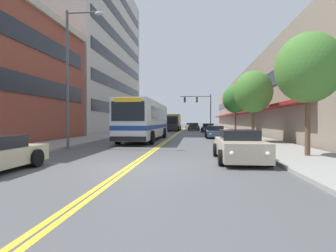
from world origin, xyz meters
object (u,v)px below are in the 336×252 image
(car_navy_parked_right_far, at_px, (208,128))
(car_charcoal_moving_lead, at_px, (194,127))
(car_red_parked_left_mid, at_px, (143,129))
(street_tree_right_near, at_px, (308,68))
(car_champagne_parked_right_foreground, at_px, (239,146))
(street_tree_right_far, at_px, (236,99))
(city_bus, at_px, (146,119))
(box_truck, at_px, (173,122))
(car_white_moving_second, at_px, (190,126))
(street_tree_right_mid, at_px, (253,92))
(car_slate_blue_parked_right_mid, at_px, (215,132))
(car_silver_parked_left_far, at_px, (153,128))
(traffic_signal_mast, at_px, (200,105))
(fire_hydrant, at_px, (239,136))
(street_lamp_left_near, at_px, (72,67))

(car_navy_parked_right_far, height_order, car_charcoal_moving_lead, car_charcoal_moving_lead)
(car_red_parked_left_mid, bearing_deg, car_navy_parked_right_far, 41.19)
(car_red_parked_left_mid, bearing_deg, street_tree_right_near, -61.02)
(car_champagne_parked_right_foreground, xyz_separation_m, street_tree_right_far, (2.64, 18.44, 3.53))
(city_bus, distance_m, box_truck, 23.10)
(car_white_moving_second, bearing_deg, street_tree_right_mid, -82.48)
(car_slate_blue_parked_right_mid, bearing_deg, city_bus, -149.29)
(car_silver_parked_left_far, height_order, box_truck, box_truck)
(car_navy_parked_right_far, relative_size, traffic_signal_mast, 0.65)
(street_tree_right_mid, bearing_deg, car_red_parked_left_mid, 129.96)
(traffic_signal_mast, bearing_deg, car_slate_blue_parked_right_mid, -86.95)
(car_white_moving_second, bearing_deg, car_charcoal_moving_lead, -85.89)
(car_slate_blue_parked_right_mid, bearing_deg, car_navy_parked_right_far, 90.01)
(car_slate_blue_parked_right_mid, relative_size, car_navy_parked_right_far, 1.05)
(car_silver_parked_left_far, distance_m, street_tree_right_mid, 24.84)
(box_truck, bearing_deg, city_bus, -91.24)
(street_tree_right_near, height_order, fire_hydrant, street_tree_right_near)
(car_red_parked_left_mid, height_order, car_champagne_parked_right_foreground, car_champagne_parked_right_foreground)
(city_bus, bearing_deg, car_slate_blue_parked_right_mid, 30.71)
(city_bus, xyz_separation_m, car_charcoal_moving_lead, (4.16, 25.38, -1.22))
(car_white_moving_second, distance_m, street_tree_right_near, 51.27)
(car_slate_blue_parked_right_mid, xyz_separation_m, street_lamp_left_near, (-9.43, -11.65, 4.37))
(car_red_parked_left_mid, distance_m, traffic_signal_mast, 16.26)
(car_red_parked_left_mid, relative_size, street_lamp_left_near, 0.55)
(box_truck, bearing_deg, car_slate_blue_parked_right_mid, -72.97)
(car_silver_parked_left_far, relative_size, car_white_moving_second, 0.94)
(city_bus, bearing_deg, car_silver_parked_left_far, 97.14)
(fire_hydrant, bearing_deg, street_tree_right_far, 83.37)
(traffic_signal_mast, bearing_deg, street_tree_right_near, -83.32)
(car_red_parked_left_mid, bearing_deg, street_lamp_left_near, -91.91)
(car_champagne_parked_right_foreground, bearing_deg, box_truck, 99.36)
(city_bus, relative_size, street_tree_right_far, 2.24)
(car_navy_parked_right_far, relative_size, street_tree_right_mid, 0.79)
(traffic_signal_mast, bearing_deg, box_truck, -164.13)
(car_navy_parked_right_far, relative_size, street_tree_right_near, 0.77)
(car_silver_parked_left_far, relative_size, street_lamp_left_near, 0.52)
(street_tree_right_mid, distance_m, fire_hydrant, 3.72)
(car_navy_parked_right_far, xyz_separation_m, street_tree_right_mid, (2.33, -21.00, 3.29))
(street_lamp_left_near, bearing_deg, car_champagne_parked_right_foreground, -22.25)
(car_charcoal_moving_lead, relative_size, car_white_moving_second, 0.89)
(street_tree_right_far, bearing_deg, box_truck, 117.20)
(street_lamp_left_near, distance_m, street_tree_right_far, 18.89)
(car_silver_parked_left_far, xyz_separation_m, street_tree_right_far, (11.28, -12.55, 3.53))
(car_slate_blue_parked_right_mid, bearing_deg, car_charcoal_moving_lead, 95.94)
(box_truck, bearing_deg, street_tree_right_mid, -72.21)
(car_navy_parked_right_far, height_order, street_tree_right_far, street_tree_right_far)
(box_truck, height_order, street_tree_right_mid, street_tree_right_mid)
(car_navy_parked_right_far, distance_m, box_truck, 7.58)
(street_tree_right_mid, xyz_separation_m, street_tree_right_far, (0.12, 9.40, 0.25))
(box_truck, distance_m, street_tree_right_mid, 27.07)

